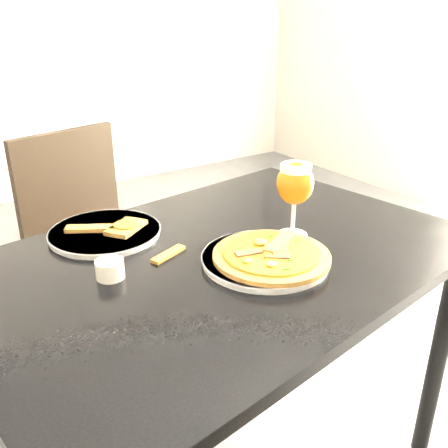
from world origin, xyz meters
TOP-DOWN VIEW (x-y plane):
  - dining_table at (0.02, 0.22)m, footprint 1.30×0.96m
  - chair_far at (-0.06, 0.95)m, footprint 0.50×0.50m
  - plate_main at (0.07, 0.13)m, footprint 0.37×0.37m
  - pizza at (0.08, 0.11)m, footprint 0.27×0.27m
  - plate_second at (-0.18, 0.48)m, footprint 0.30×0.30m
  - crust_scraps at (-0.15, 0.47)m, footprint 0.20×0.15m
  - loose_crust at (-0.10, 0.28)m, footprint 0.10×0.06m
  - sauce_cup at (-0.25, 0.26)m, footprint 0.06×0.06m
  - beer_glass at (0.22, 0.20)m, footprint 0.09×0.09m

SIDE VIEW (x-z plane):
  - chair_far at x=-0.06m, z-range 0.05..0.95m
  - dining_table at x=0.02m, z-range 0.28..1.03m
  - loose_crust at x=-0.10m, z-range 0.75..0.76m
  - plate_second at x=-0.18m, z-range 0.75..0.77m
  - plate_main at x=0.07m, z-range 0.75..0.77m
  - crust_scraps at x=-0.15m, z-range 0.76..0.78m
  - sauce_cup at x=-0.25m, z-range 0.75..0.79m
  - pizza at x=0.08m, z-range 0.76..0.79m
  - beer_glass at x=0.22m, z-range 0.79..0.99m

